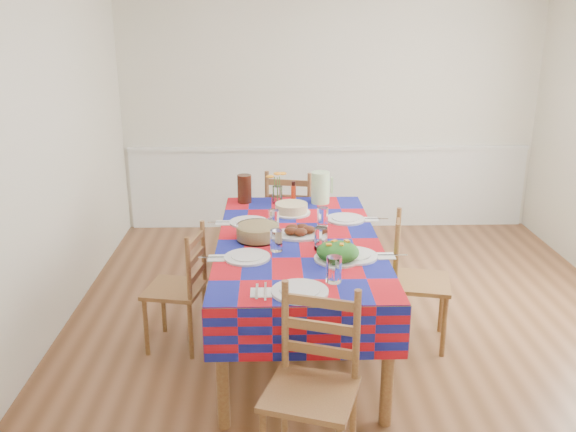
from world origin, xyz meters
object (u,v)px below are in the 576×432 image
object	(u,v)px
green_pitcher	(320,188)
chair_right	(414,281)
meat_platter	(299,232)
chair_near	(313,388)
dining_table	(298,251)
tea_pitcher	(244,189)
chair_left	(180,289)
chair_far	(291,222)

from	to	relation	value
green_pitcher	chair_right	bearing A→B (deg)	-54.28
meat_platter	chair_right	size ratio (longest dim) A/B	0.38
green_pitcher	chair_near	world-z (taller)	green_pitcher
dining_table	meat_platter	xyz separation A→B (m)	(0.01, 0.06, 0.12)
dining_table	green_pitcher	distance (m)	0.92
meat_platter	green_pitcher	size ratio (longest dim) A/B	1.42
tea_pitcher	chair_left	bearing A→B (deg)	-115.40
chair_far	chair_right	size ratio (longest dim) A/B	1.04
tea_pitcher	chair_far	bearing A→B (deg)	46.44
green_pitcher	chair_right	size ratio (longest dim) A/B	0.27
meat_platter	chair_far	distance (m)	1.29
green_pitcher	chair_near	size ratio (longest dim) A/B	0.26
dining_table	green_pitcher	xyz separation A→B (m)	(0.22, 0.86, 0.22)
dining_table	chair_right	size ratio (longest dim) A/B	2.17
meat_platter	chair_near	bearing A→B (deg)	-89.67
green_pitcher	chair_right	distance (m)	1.15
dining_table	chair_left	size ratio (longest dim) A/B	2.31
chair_far	chair_left	bearing A→B (deg)	70.04
green_pitcher	chair_far	bearing A→B (deg)	116.99
green_pitcher	meat_platter	bearing A→B (deg)	-104.86
tea_pitcher	chair_right	distance (m)	1.59
chair_far	chair_near	bearing A→B (deg)	102.59
chair_right	chair_near	bearing A→B (deg)	161.05
tea_pitcher	chair_right	world-z (taller)	tea_pitcher
meat_platter	green_pitcher	world-z (taller)	green_pitcher
chair_near	meat_platter	bearing A→B (deg)	108.88
chair_far	meat_platter	bearing A→B (deg)	102.81
chair_near	chair_right	bearing A→B (deg)	76.81
dining_table	chair_far	bearing A→B (deg)	90.42
meat_platter	chair_left	bearing A→B (deg)	-175.06
dining_table	meat_platter	distance (m)	0.14
tea_pitcher	chair_far	xyz separation A→B (m)	(0.40, 0.42, -0.43)
chair_near	chair_right	xyz separation A→B (m)	(0.82, 1.32, -0.02)
green_pitcher	chair_right	xyz separation A→B (m)	(0.61, -0.85, -0.47)
meat_platter	chair_right	bearing A→B (deg)	-3.81
chair_near	chair_left	bearing A→B (deg)	141.60
chair_left	chair_near	bearing A→B (deg)	43.96
tea_pitcher	chair_left	world-z (taller)	tea_pitcher
tea_pitcher	green_pitcher	bearing A→B (deg)	-2.75
meat_platter	tea_pitcher	bearing A→B (deg)	116.52
tea_pitcher	chair_left	xyz separation A→B (m)	(-0.43, -0.90, -0.48)
meat_platter	tea_pitcher	distance (m)	0.93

